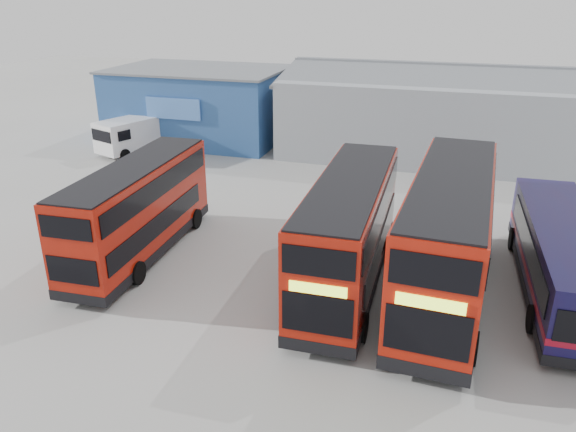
% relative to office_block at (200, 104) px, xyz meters
% --- Properties ---
extents(ground_plane, '(120.00, 120.00, 0.00)m').
position_rel_office_block_xyz_m(ground_plane, '(14.00, -17.99, -2.58)').
color(ground_plane, gray).
rests_on(ground_plane, ground).
extents(office_block, '(12.30, 8.32, 5.12)m').
position_rel_office_block_xyz_m(office_block, '(0.00, 0.00, 0.00)').
color(office_block, navy).
rests_on(office_block, ground).
extents(maintenance_shed, '(30.50, 12.00, 5.89)m').
position_rel_office_block_xyz_m(maintenance_shed, '(22.00, 2.01, 0.02)').
color(maintenance_shed, '#91979E').
rests_on(maintenance_shed, ground).
extents(double_decker_left, '(2.70, 9.42, 3.94)m').
position_rel_office_block_xyz_m(double_decker_left, '(6.07, -18.76, -0.62)').
color(double_decker_left, '#A71709').
rests_on(double_decker_left, ground).
extents(double_decker_centre, '(2.74, 10.08, 4.24)m').
position_rel_office_block_xyz_m(double_decker_centre, '(14.88, -18.80, -0.47)').
color(double_decker_centre, '#A71709').
rests_on(double_decker_centre, ground).
extents(double_decker_right, '(3.17, 11.04, 4.62)m').
position_rel_office_block_xyz_m(double_decker_right, '(18.38, -18.59, -0.28)').
color(double_decker_right, '#A71709').
rests_on(double_decker_right, ground).
extents(single_decker_blue, '(2.81, 10.41, 2.80)m').
position_rel_office_block_xyz_m(single_decker_blue, '(22.38, -17.17, -1.19)').
color(single_decker_blue, '#0E0D3D').
rests_on(single_decker_blue, ground).
extents(panel_van, '(3.86, 5.76, 2.35)m').
position_rel_office_block_xyz_m(panel_van, '(-2.63, -4.80, -1.27)').
color(panel_van, silver).
rests_on(panel_van, ground).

